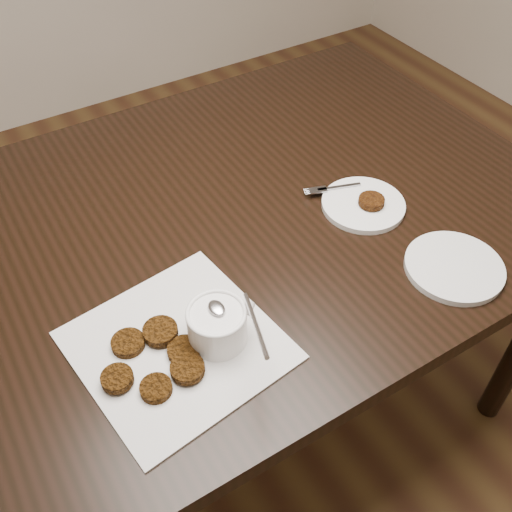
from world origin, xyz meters
The scene contains 7 objects.
floor centered at (0.00, 0.00, 0.00)m, with size 4.00×4.00×0.00m, color brown.
table centered at (-0.07, 0.17, 0.38)m, with size 1.53×0.98×0.75m, color black.
napkin centered at (-0.25, -0.07, 0.75)m, with size 0.31×0.31×0.00m, color silver.
sauce_ramekin centered at (-0.19, -0.10, 0.82)m, with size 0.13×0.13×0.14m, color white, non-canonical shape.
patty_cluster centered at (-0.31, -0.08, 0.76)m, with size 0.19×0.19×0.02m, color #572E0B, non-canonical shape.
plate_with_patty centered at (0.24, 0.04, 0.76)m, with size 0.17×0.17×0.03m, color white, non-canonical shape.
plate_empty centered at (0.27, -0.19, 0.76)m, with size 0.19×0.19×0.01m, color silver.
Camera 1 is at (-0.44, -0.63, 1.55)m, focal length 40.80 mm.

